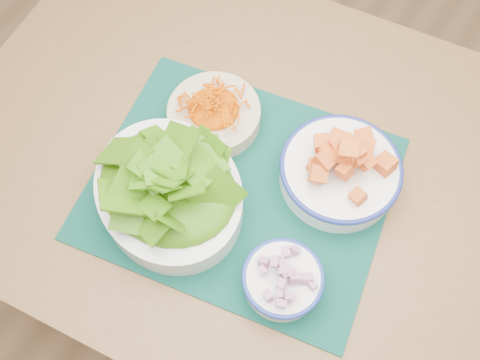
% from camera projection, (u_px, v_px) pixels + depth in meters
% --- Properties ---
extents(ground, '(4.00, 4.00, 0.00)m').
position_uv_depth(ground, '(192.00, 229.00, 1.76)').
color(ground, '#A4784F').
rests_on(ground, ground).
extents(table, '(1.43, 1.06, 0.75)m').
position_uv_depth(table, '(276.00, 187.00, 1.10)').
color(table, brown).
rests_on(table, ground).
extents(placemat, '(0.62, 0.54, 0.00)m').
position_uv_depth(placemat, '(240.00, 187.00, 1.00)').
color(placemat, '#042C25').
rests_on(placemat, table).
extents(carrot_bowl, '(0.22, 0.22, 0.07)m').
position_uv_depth(carrot_bowl, '(214.00, 112.00, 1.03)').
color(carrot_bowl, beige).
rests_on(carrot_bowl, placemat).
extents(squash_bowl, '(0.28, 0.28, 0.11)m').
position_uv_depth(squash_bowl, '(342.00, 167.00, 0.96)').
color(squash_bowl, white).
rests_on(squash_bowl, placemat).
extents(lettuce_bowl, '(0.37, 0.35, 0.13)m').
position_uv_depth(lettuce_bowl, '(168.00, 188.00, 0.93)').
color(lettuce_bowl, white).
rests_on(lettuce_bowl, placemat).
extents(onion_bowl, '(0.16, 0.16, 0.07)m').
position_uv_depth(onion_bowl, '(283.00, 279.00, 0.89)').
color(onion_bowl, white).
rests_on(onion_bowl, placemat).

